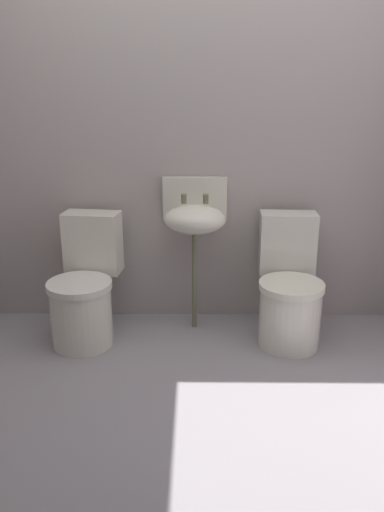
{
  "coord_description": "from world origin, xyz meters",
  "views": [
    {
      "loc": [
        0.03,
        -2.45,
        1.63
      ],
      "look_at": [
        0.0,
        0.25,
        0.7
      ],
      "focal_mm": 37.39,
      "sensor_mm": 36.0,
      "label": 1
    }
  ],
  "objects": [
    {
      "name": "toilet_right",
      "position": [
        0.61,
        0.66,
        0.32
      ],
      "size": [
        0.41,
        0.6,
        0.78
      ],
      "rotation": [
        0.0,
        0.0,
        3.1
      ],
      "color": "silver",
      "rests_on": "ground"
    },
    {
      "name": "wall_back",
      "position": [
        0.0,
        1.06,
        1.22
      ],
      "size": [
        3.22,
        0.1,
        2.45
      ],
      "primitive_type": "cube",
      "color": "#A49996",
      "rests_on": "ground"
    },
    {
      "name": "ground_plane",
      "position": [
        0.0,
        0.0,
        -0.04
      ],
      "size": [
        3.22,
        2.41,
        0.08
      ],
      "primitive_type": "cube",
      "color": "gray"
    },
    {
      "name": "toilet_left",
      "position": [
        -0.68,
        0.66,
        0.32
      ],
      "size": [
        0.45,
        0.63,
        0.78
      ],
      "rotation": [
        0.0,
        0.0,
        3.01
      ],
      "color": "silver",
      "rests_on": "ground"
    },
    {
      "name": "sink",
      "position": [
        0.01,
        0.84,
        0.75
      ],
      "size": [
        0.42,
        0.34,
        0.99
      ],
      "color": "#67674E",
      "rests_on": "ground"
    }
  ]
}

